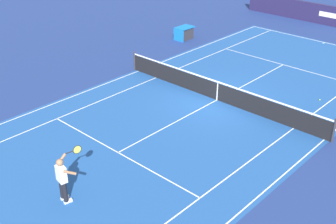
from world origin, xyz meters
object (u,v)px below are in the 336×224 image
Objects in this scene: tennis_player_near at (63,178)px; equipment_cart_tarped at (184,33)px; tennis_ball at (320,100)px; tennis_net at (217,91)px.

tennis_player_near reaches higher than equipment_cart_tarped.
tennis_player_near is 1.36× the size of equipment_cart_tarped.
tennis_ball is at bearing 76.12° from equipment_cart_tarped.
tennis_player_near is at bearing 28.00° from equipment_cart_tarped.
tennis_net reaches higher than equipment_cart_tarped.
tennis_player_near is at bearing -12.18° from tennis_ball.
equipment_cart_tarped is at bearing -152.00° from tennis_player_near.
tennis_ball is at bearing 167.82° from tennis_player_near.
equipment_cart_tarped is (-15.60, -8.30, -0.49)m from tennis_player_near.
tennis_player_near reaches higher than tennis_net.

